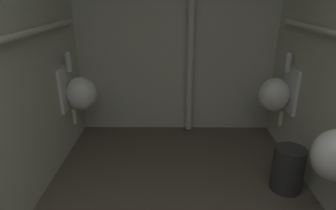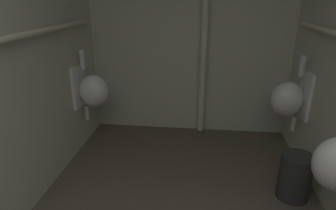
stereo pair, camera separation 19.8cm
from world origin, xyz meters
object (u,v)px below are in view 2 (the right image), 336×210
(standpipe_back_wall, at_px, (205,16))
(waste_bin, at_px, (295,177))
(urinal_right_far, at_px, (289,98))
(urinal_left_mid, at_px, (92,90))

(standpipe_back_wall, xyz_separation_m, waste_bin, (0.76, -1.13, -1.16))
(urinal_right_far, distance_m, standpipe_back_wall, 1.20)
(standpipe_back_wall, distance_m, waste_bin, 1.79)
(urinal_left_mid, xyz_separation_m, waste_bin, (1.90, -0.68, -0.45))
(standpipe_back_wall, bearing_deg, urinal_right_far, -30.31)
(urinal_right_far, height_order, standpipe_back_wall, standpipe_back_wall)
(standpipe_back_wall, relative_size, waste_bin, 6.87)
(waste_bin, bearing_deg, standpipe_back_wall, 123.98)
(urinal_right_far, relative_size, waste_bin, 1.95)
(urinal_left_mid, bearing_deg, urinal_right_far, -1.01)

